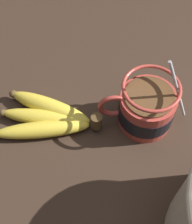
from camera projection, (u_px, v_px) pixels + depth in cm
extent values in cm
cube|color=#332319|center=(96.00, 131.00, 58.54)|extent=(123.82, 123.82, 3.77)
cylinder|color=#B23D33|center=(146.00, 109.00, 54.54)|extent=(9.63, 9.63, 7.36)
cylinder|color=black|center=(146.00, 110.00, 54.74)|extent=(9.83, 9.83, 3.45)
torus|color=#B23D33|center=(114.00, 106.00, 53.38)|extent=(5.63, 0.90, 5.63)
cylinder|color=brown|center=(149.00, 96.00, 51.37)|extent=(8.43, 8.43, 0.40)
torus|color=#B23D33|center=(152.00, 88.00, 49.35)|extent=(9.63, 9.63, 0.60)
cylinder|color=silver|center=(178.00, 91.00, 50.42)|extent=(5.92, 0.50, 14.57)
ellipsoid|color=silver|center=(154.00, 115.00, 56.41)|extent=(3.00, 2.00, 0.80)
cylinder|color=#4C381E|center=(95.00, 122.00, 54.49)|extent=(2.00, 2.00, 3.00)
ellipsoid|color=gold|center=(50.00, 108.00, 57.11)|extent=(15.73, 9.80, 3.36)
sphere|color=#4C381E|center=(13.00, 94.00, 58.80)|extent=(1.51, 1.51, 1.51)
ellipsoid|color=gold|center=(46.00, 118.00, 56.08)|extent=(16.29, 5.91, 3.01)
sphere|color=#4C381E|center=(3.00, 113.00, 56.72)|extent=(1.36, 1.36, 1.36)
ellipsoid|color=gold|center=(42.00, 130.00, 54.80)|extent=(16.91, 4.21, 3.02)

